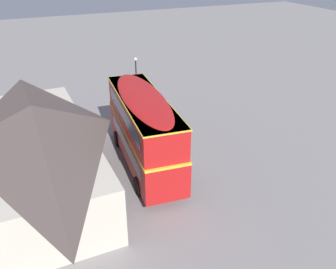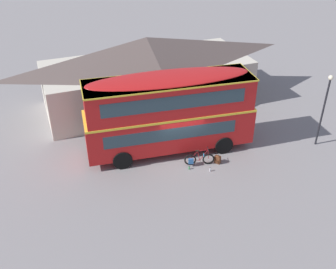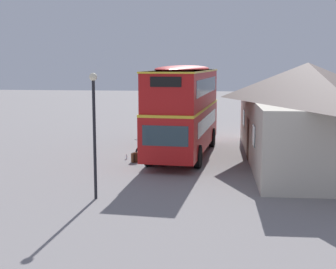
{
  "view_description": "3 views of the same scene",
  "coord_description": "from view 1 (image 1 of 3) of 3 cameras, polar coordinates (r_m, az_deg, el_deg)",
  "views": [
    {
      "loc": [
        -19.19,
        7.31,
        12.51
      ],
      "look_at": [
        -1.2,
        -0.45,
        2.32
      ],
      "focal_mm": 38.61,
      "sensor_mm": 36.0,
      "label": 1
    },
    {
      "loc": [
        -6.96,
        -17.83,
        13.31
      ],
      "look_at": [
        -1.0,
        -0.95,
        2.19
      ],
      "focal_mm": 42.27,
      "sensor_mm": 36.0,
      "label": 2
    },
    {
      "loc": [
        24.85,
        2.92,
        4.89
      ],
      "look_at": [
        1.25,
        0.13,
        1.35
      ],
      "focal_mm": 51.18,
      "sensor_mm": 36.0,
      "label": 3
    }
  ],
  "objects": [
    {
      "name": "ground_plane",
      "position": [
        24.05,
        -2.12,
        -3.89
      ],
      "size": [
        120.0,
        120.0,
        0.0
      ],
      "primitive_type": "plane",
      "color": "gray"
    },
    {
      "name": "double_decker_bus",
      "position": [
        22.29,
        -3.84,
        1.13
      ],
      "size": [
        9.85,
        3.33,
        4.79
      ],
      "color": "black",
      "rests_on": "ground"
    },
    {
      "name": "touring_bicycle",
      "position": [
        24.84,
        -0.03,
        -1.78
      ],
      "size": [
        1.68,
        0.6,
        1.05
      ],
      "color": "black",
      "rests_on": "ground"
    },
    {
      "name": "backpack_on_ground",
      "position": [
        25.86,
        -0.57,
        -0.8
      ],
      "size": [
        0.38,
        0.4,
        0.51
      ],
      "color": "#592D19",
      "rests_on": "ground"
    },
    {
      "name": "water_bottle_clear_plastic",
      "position": [
        25.55,
        1.26,
        -1.57
      ],
      "size": [
        0.07,
        0.07,
        0.24
      ],
      "color": "silver",
      "rests_on": "ground"
    },
    {
      "name": "water_bottle_green_metal",
      "position": [
        24.54,
        1.09,
        -2.9
      ],
      "size": [
        0.07,
        0.07,
        0.22
      ],
      "color": "green",
      "rests_on": "ground"
    },
    {
      "name": "pub_building",
      "position": [
        21.88,
        -19.84,
        -1.48
      ],
      "size": [
        14.78,
        6.42,
        4.93
      ],
      "color": "beige",
      "rests_on": "ground"
    },
    {
      "name": "street_lamp",
      "position": [
        30.56,
        -5.03,
        8.89
      ],
      "size": [
        0.28,
        0.28,
        4.56
      ],
      "color": "black",
      "rests_on": "ground"
    }
  ]
}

